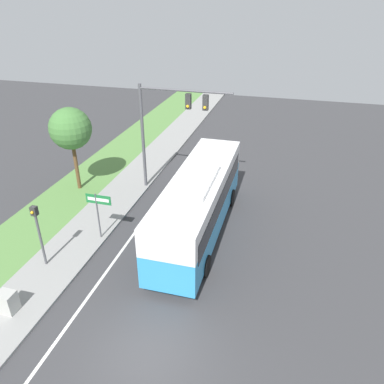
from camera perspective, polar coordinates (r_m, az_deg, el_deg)
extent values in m
plane|color=#38383A|center=(14.98, -7.00, -23.95)|extent=(80.00, 80.00, 0.00)
cube|color=gray|center=(17.65, -27.01, -17.33)|extent=(2.80, 80.00, 0.12)
cube|color=silver|center=(16.32, -19.61, -20.18)|extent=(0.14, 30.00, 0.01)
cube|color=#3393D1|center=(20.26, 1.04, -3.10)|extent=(2.52, 10.98, 1.66)
cube|color=white|center=(19.52, 1.08, 0.69)|extent=(2.52, 10.98, 1.36)
cube|color=black|center=(19.74, 1.07, -0.51)|extent=(2.56, 10.10, 1.03)
cube|color=white|center=(18.44, 0.47, 1.75)|extent=(1.76, 3.84, 0.24)
cylinder|color=black|center=(23.75, 0.25, -0.11)|extent=(0.28, 1.06, 1.06)
cylinder|color=black|center=(23.31, 5.99, -0.85)|extent=(0.28, 1.06, 1.06)
cylinder|color=black|center=(18.31, -5.40, -9.89)|extent=(0.28, 1.06, 1.06)
cylinder|color=black|center=(17.74, 2.08, -11.20)|extent=(0.28, 1.06, 1.06)
cylinder|color=#4C4C51|center=(24.47, -7.48, 8.08)|extent=(0.20, 0.20, 6.95)
cylinder|color=#4C4C51|center=(22.62, -1.05, 15.19)|extent=(5.71, 0.14, 0.14)
cube|color=#2D2D2D|center=(22.72, -0.56, 13.64)|extent=(0.32, 0.28, 0.90)
sphere|color=yellow|center=(22.62, -0.69, 12.92)|extent=(0.18, 0.18, 0.18)
cube|color=#2D2D2D|center=(22.47, 2.08, 13.45)|extent=(0.32, 0.28, 0.90)
sphere|color=yellow|center=(22.36, 1.95, 12.73)|extent=(0.18, 0.18, 0.18)
cylinder|color=#4C4C51|center=(18.97, -22.12, -6.42)|extent=(0.12, 0.12, 3.33)
cube|color=#2D2D2D|center=(18.24, -22.93, -2.67)|extent=(0.28, 0.24, 0.44)
sphere|color=yellow|center=(18.14, -23.20, -2.90)|extent=(0.14, 0.14, 0.14)
cylinder|color=#4C4C51|center=(20.23, -14.08, -3.71)|extent=(0.08, 0.08, 2.76)
cube|color=#196B33|center=(19.64, -14.08, -1.11)|extent=(1.40, 0.03, 0.51)
cube|color=white|center=(19.62, -14.11, -1.14)|extent=(1.19, 0.01, 0.18)
cube|color=#A8A8A3|center=(17.66, -26.34, -14.80)|extent=(0.71, 0.62, 0.92)
cylinder|color=brown|center=(25.70, -17.23, 3.97)|extent=(0.24, 0.24, 3.37)
sphere|color=#427538|center=(24.85, -18.04, 9.18)|extent=(2.64, 2.64, 2.64)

